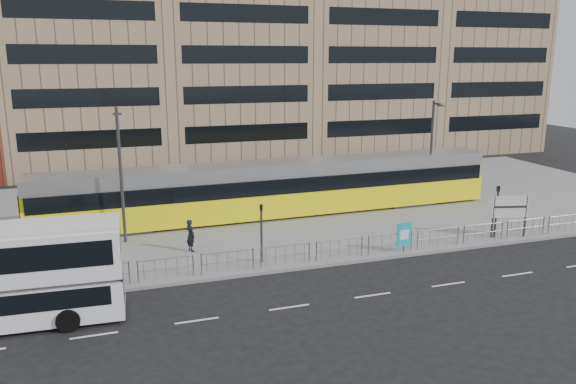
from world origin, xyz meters
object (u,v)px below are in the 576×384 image
object	(u,v)px
lamp_post_east	(432,148)
station_sign	(510,209)
lamp_post_west	(121,170)
tram	(276,189)
traffic_light_east	(497,205)
ad_panel	(404,235)
pedestrian	(190,235)
traffic_light_west	(261,226)

from	to	relation	value
lamp_post_east	station_sign	bearing A→B (deg)	-88.86
lamp_post_west	lamp_post_east	xyz separation A→B (m)	(21.42, 2.18, -0.15)
tram	station_sign	world-z (taller)	tram
traffic_light_east	tram	bearing A→B (deg)	147.57
tram	ad_panel	xyz separation A→B (m)	(4.43, -9.29, -0.86)
station_sign	traffic_light_east	world-z (taller)	traffic_light_east
pedestrian	traffic_light_east	distance (m)	17.81
pedestrian	ad_panel	bearing A→B (deg)	-128.88
traffic_light_east	pedestrian	bearing A→B (deg)	175.70
tram	lamp_post_west	bearing A→B (deg)	-165.71
pedestrian	lamp_post_west	size ratio (longest dim) A/B	0.23
station_sign	pedestrian	world-z (taller)	station_sign
tram	ad_panel	world-z (taller)	tram
station_sign	traffic_light_west	distance (m)	15.03
ad_panel	pedestrian	xyz separation A→B (m)	(-11.03, 3.82, -0.07)
pedestrian	traffic_light_west	size ratio (longest dim) A/B	0.58
station_sign	lamp_post_west	bearing A→B (deg)	178.98
tram	lamp_post_west	size ratio (longest dim) A/B	4.01
tram	lamp_post_east	world-z (taller)	lamp_post_east
ad_panel	lamp_post_west	bearing A→B (deg)	151.54
traffic_light_west	lamp_post_west	xyz separation A→B (m)	(-6.57, 5.59, 2.26)
pedestrian	traffic_light_east	bearing A→B (deg)	-120.06
station_sign	traffic_light_west	xyz separation A→B (m)	(-15.01, 0.55, 0.24)
lamp_post_east	traffic_light_west	bearing A→B (deg)	-152.37
tram	traffic_light_east	world-z (taller)	tram
tram	station_sign	distance (m)	14.65
tram	lamp_post_east	bearing A→B (deg)	-3.99
station_sign	lamp_post_east	size ratio (longest dim) A/B	0.34
pedestrian	traffic_light_west	world-z (taller)	traffic_light_west
pedestrian	traffic_light_west	bearing A→B (deg)	-151.48
traffic_light_west	lamp_post_west	bearing A→B (deg)	151.16
traffic_light_east	lamp_post_east	distance (m)	8.37
station_sign	lamp_post_east	world-z (taller)	lamp_post_east
traffic_light_west	ad_panel	bearing A→B (deg)	4.63
tram	lamp_post_east	distance (m)	11.71
ad_panel	tram	bearing A→B (deg)	111.48
tram	ad_panel	distance (m)	10.33
lamp_post_west	pedestrian	bearing A→B (deg)	-39.05
traffic_light_east	lamp_post_west	distance (m)	21.78
station_sign	lamp_post_west	xyz separation A→B (m)	(-21.59, 6.14, 2.51)
station_sign	traffic_light_west	size ratio (longest dim) A/B	0.81
tram	pedestrian	size ratio (longest dim) A/B	17.21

